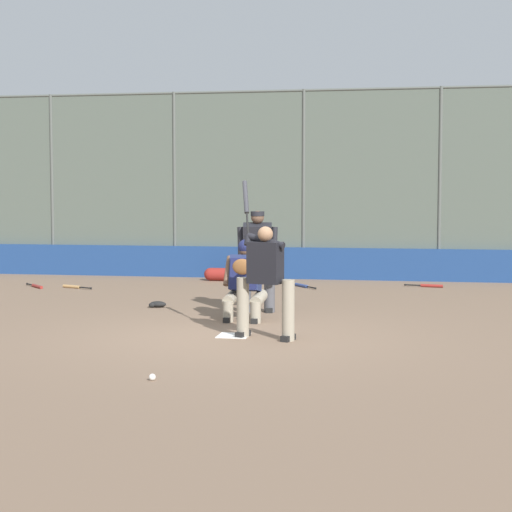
# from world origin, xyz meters

# --- Properties ---
(ground_plane) EXTENTS (160.00, 160.00, 0.00)m
(ground_plane) POSITION_xyz_m (0.00, 0.00, 0.00)
(ground_plane) COLOR #7A604C
(home_plate_marker) EXTENTS (0.43, 0.43, 0.01)m
(home_plate_marker) POSITION_xyz_m (0.00, 0.00, 0.01)
(home_plate_marker) COLOR white
(home_plate_marker) RESTS_ON ground_plane
(backstop_fence) EXTENTS (18.56, 0.08, 4.36)m
(backstop_fence) POSITION_xyz_m (0.00, -8.09, 2.27)
(backstop_fence) COLOR #515651
(backstop_fence) RESTS_ON ground_plane
(padding_wall) EXTENTS (18.11, 0.18, 0.72)m
(padding_wall) POSITION_xyz_m (0.00, -7.99, 0.36)
(padding_wall) COLOR navy
(padding_wall) RESTS_ON ground_plane
(bleachers_beyond) EXTENTS (12.94, 2.50, 1.48)m
(bleachers_beyond) POSITION_xyz_m (-0.12, -10.59, 0.48)
(bleachers_beyond) COLOR slate
(bleachers_beyond) RESTS_ON ground_plane
(batter_at_plate) EXTENTS (0.86, 0.87, 2.17)m
(batter_at_plate) POSITION_xyz_m (-0.47, 0.14, 0.84)
(batter_at_plate) COLOR gray
(batter_at_plate) RESTS_ON ground_plane
(catcher_behind_plate) EXTENTS (0.67, 0.79, 1.27)m
(catcher_behind_plate) POSITION_xyz_m (0.11, -1.42, 0.66)
(catcher_behind_plate) COLOR gray
(catcher_behind_plate) RESTS_ON ground_plane
(umpire_home) EXTENTS (0.69, 0.47, 1.70)m
(umpire_home) POSITION_xyz_m (0.07, -2.37, 0.91)
(umpire_home) COLOR #4C4C51
(umpire_home) RESTS_ON ground_plane
(spare_bat_near_backstop) EXTENTS (0.76, 0.36, 0.07)m
(spare_bat_near_backstop) POSITION_xyz_m (4.48, -5.22, 0.03)
(spare_bat_near_backstop) COLOR black
(spare_bat_near_backstop) RESTS_ON ground_plane
(spare_bat_by_padding) EXTENTS (0.81, 0.21, 0.07)m
(spare_bat_by_padding) POSITION_xyz_m (-2.83, -6.72, 0.03)
(spare_bat_by_padding) COLOR black
(spare_bat_by_padding) RESTS_ON ground_plane
(spare_bat_third_base_side) EXTENTS (0.66, 0.68, 0.07)m
(spare_bat_third_base_side) POSITION_xyz_m (5.31, -5.20, 0.03)
(spare_bat_third_base_side) COLOR black
(spare_bat_third_base_side) RESTS_ON ground_plane
(spare_bat_first_base_side) EXTENTS (0.55, 0.72, 0.07)m
(spare_bat_first_base_side) POSITION_xyz_m (-0.21, -6.25, 0.03)
(spare_bat_first_base_side) COLOR black
(spare_bat_first_base_side) RESTS_ON ground_plane
(fielding_glove_on_dirt) EXTENTS (0.30, 0.23, 0.11)m
(fielding_glove_on_dirt) POSITION_xyz_m (1.91, -2.68, 0.05)
(fielding_glove_on_dirt) COLOR black
(fielding_glove_on_dirt) RESTS_ON ground_plane
(baseball_loose) EXTENTS (0.07, 0.07, 0.07)m
(baseball_loose) POSITION_xyz_m (0.29, 2.92, 0.04)
(baseball_loose) COLOR white
(baseball_loose) RESTS_ON ground_plane
(equipment_bag_dugout_side) EXTENTS (1.34, 0.29, 0.29)m
(equipment_bag_dugout_side) POSITION_xyz_m (1.50, -7.24, 0.15)
(equipment_bag_dugout_side) COLOR maroon
(equipment_bag_dugout_side) RESTS_ON ground_plane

